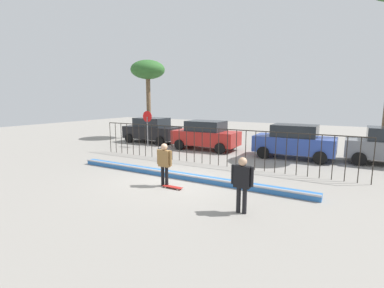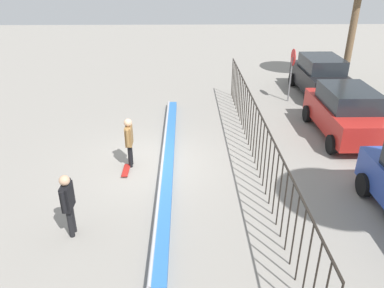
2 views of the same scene
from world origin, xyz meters
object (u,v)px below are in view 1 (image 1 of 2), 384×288
object	(u,v)px
stop_sign	(147,124)
palm_tree_short	(148,72)
skateboarder	(164,161)
parked_car_blue	(294,141)
skateboard	(172,187)
parked_car_black	(152,130)
parked_car_red	(206,135)
camera_operator	(242,180)

from	to	relation	value
stop_sign	palm_tree_short	distance (m)	6.13
palm_tree_short	skateboarder	bearing A→B (deg)	-49.32
stop_sign	palm_tree_short	size ratio (longest dim) A/B	0.38
parked_car_blue	stop_sign	world-z (taller)	stop_sign
skateboarder	skateboard	world-z (taller)	skateboarder
parked_car_black	parked_car_blue	world-z (taller)	same
parked_car_black	skateboarder	bearing A→B (deg)	-47.44
parked_car_red	skateboard	bearing A→B (deg)	-69.42
skateboarder	parked_car_black	world-z (taller)	parked_car_black
camera_operator	stop_sign	world-z (taller)	stop_sign
parked_car_black	palm_tree_short	size ratio (longest dim) A/B	0.66
parked_car_red	stop_sign	xyz separation A→B (m)	(-3.98, -1.10, 0.64)
palm_tree_short	parked_car_red	bearing A→B (deg)	-21.20
parked_car_red	stop_sign	size ratio (longest dim) A/B	1.72
skateboarder	stop_sign	world-z (taller)	stop_sign
skateboard	parked_car_black	xyz separation A→B (m)	(-7.61, 8.61, 0.91)
skateboarder	palm_tree_short	xyz separation A→B (m)	(-9.02, 10.50, 4.58)
skateboarder	parked_car_red	world-z (taller)	parked_car_red
camera_operator	parked_car_red	xyz separation A→B (m)	(-5.68, 8.86, -0.03)
skateboard	palm_tree_short	world-z (taller)	palm_tree_short
camera_operator	stop_sign	size ratio (longest dim) A/B	0.67
camera_operator	parked_car_red	world-z (taller)	parked_car_red
skateboard	stop_sign	distance (m)	9.67
stop_sign	skateboarder	bearing A→B (deg)	-47.46
skateboard	parked_car_red	size ratio (longest dim) A/B	0.19
parked_car_blue	palm_tree_short	distance (m)	13.45
parked_car_black	stop_sign	bearing A→B (deg)	-58.19
parked_car_red	parked_car_blue	world-z (taller)	same
skateboard	stop_sign	xyz separation A→B (m)	(-6.63, 6.87, 1.56)
camera_operator	parked_car_blue	xyz separation A→B (m)	(-0.11, 8.86, -0.03)
skateboard	palm_tree_short	size ratio (longest dim) A/B	0.12
skateboard	stop_sign	size ratio (longest dim) A/B	0.32
stop_sign	palm_tree_short	bearing A→B (deg)	127.01
skateboard	parked_car_black	distance (m)	11.53
camera_operator	parked_car_blue	size ratio (longest dim) A/B	0.39
parked_car_black	palm_tree_short	distance (m)	5.34
skateboarder	palm_tree_short	size ratio (longest dim) A/B	0.25
camera_operator	stop_sign	xyz separation A→B (m)	(-9.65, 7.76, 0.61)
stop_sign	palm_tree_short	xyz separation A→B (m)	(-2.82, 3.74, 3.95)
parked_car_black	palm_tree_short	bearing A→B (deg)	134.93
parked_car_black	parked_car_red	xyz separation A→B (m)	(4.96, -0.64, 0.00)
skateboard	parked_car_red	xyz separation A→B (m)	(-2.65, 7.97, 0.91)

